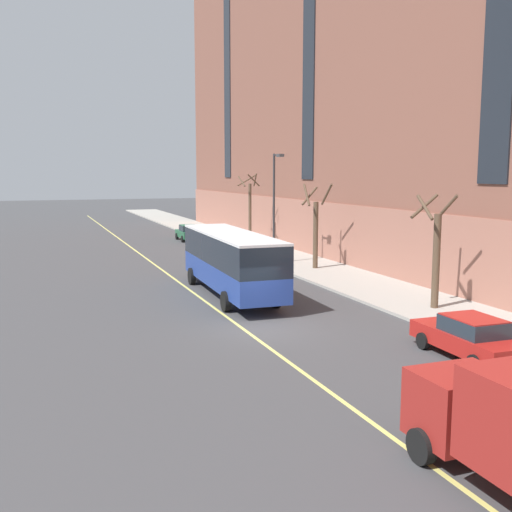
{
  "coord_description": "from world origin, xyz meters",
  "views": [
    {
      "loc": [
        -9.14,
        -23.2,
        6.65
      ],
      "look_at": [
        3.11,
        9.22,
        1.8
      ],
      "focal_mm": 42.0,
      "sensor_mm": 36.0,
      "label": 1
    }
  ],
  "objects_px": {
    "parked_car_green_2": "(188,233)",
    "street_lamp": "(275,198)",
    "street_tree_far_uptown": "(315,227)",
    "street_tree_far_downtown": "(250,208)",
    "street_tree_mid_block": "(435,251)",
    "city_bus": "(231,259)",
    "parked_car_darkgray_0": "(245,253)",
    "parked_car_red_3": "(470,337)"
  },
  "relations": [
    {
      "from": "city_bus",
      "to": "parked_car_darkgray_0",
      "type": "xyz_separation_m",
      "value": [
        4.64,
        10.74,
        -1.23
      ]
    },
    {
      "from": "city_bus",
      "to": "street_tree_far_uptown",
      "type": "height_order",
      "value": "street_tree_far_uptown"
    },
    {
      "from": "street_tree_far_uptown",
      "to": "street_lamp",
      "type": "distance_m",
      "value": 3.83
    },
    {
      "from": "street_tree_mid_block",
      "to": "street_lamp",
      "type": "height_order",
      "value": "street_lamp"
    },
    {
      "from": "parked_car_green_2",
      "to": "street_tree_mid_block",
      "type": "relative_size",
      "value": 0.78
    },
    {
      "from": "parked_car_red_3",
      "to": "street_tree_mid_block",
      "type": "height_order",
      "value": "street_tree_mid_block"
    },
    {
      "from": "parked_car_darkgray_0",
      "to": "street_tree_far_uptown",
      "type": "bearing_deg",
      "value": -52.28
    },
    {
      "from": "city_bus",
      "to": "parked_car_red_3",
      "type": "xyz_separation_m",
      "value": [
        4.55,
        -13.5,
        -1.23
      ]
    },
    {
      "from": "city_bus",
      "to": "street_tree_mid_block",
      "type": "bearing_deg",
      "value": -39.74
    },
    {
      "from": "parked_car_darkgray_0",
      "to": "street_lamp",
      "type": "relative_size",
      "value": 0.55
    },
    {
      "from": "parked_car_green_2",
      "to": "street_lamp",
      "type": "height_order",
      "value": "street_lamp"
    },
    {
      "from": "city_bus",
      "to": "street_lamp",
      "type": "relative_size",
      "value": 1.49
    },
    {
      "from": "parked_car_darkgray_0",
      "to": "street_lamp",
      "type": "distance_m",
      "value": 4.73
    },
    {
      "from": "street_tree_mid_block",
      "to": "parked_car_darkgray_0",
      "type": "bearing_deg",
      "value": 101.21
    },
    {
      "from": "parked_car_green_2",
      "to": "street_tree_mid_block",
      "type": "distance_m",
      "value": 33.76
    },
    {
      "from": "city_bus",
      "to": "street_lamp",
      "type": "distance_m",
      "value": 11.35
    },
    {
      "from": "parked_car_green_2",
      "to": "parked_car_red_3",
      "type": "xyz_separation_m",
      "value": [
        0.09,
        -40.25,
        0.0
      ]
    },
    {
      "from": "city_bus",
      "to": "parked_car_red_3",
      "type": "distance_m",
      "value": 14.3
    },
    {
      "from": "parked_car_darkgray_0",
      "to": "street_tree_mid_block",
      "type": "bearing_deg",
      "value": -78.79
    },
    {
      "from": "street_lamp",
      "to": "street_tree_mid_block",
      "type": "bearing_deg",
      "value": -83.46
    },
    {
      "from": "parked_car_green_2",
      "to": "parked_car_darkgray_0",
      "type": "bearing_deg",
      "value": -89.36
    },
    {
      "from": "city_bus",
      "to": "street_tree_far_uptown",
      "type": "relative_size",
      "value": 2.02
    },
    {
      "from": "parked_car_green_2",
      "to": "street_tree_mid_block",
      "type": "height_order",
      "value": "street_tree_mid_block"
    },
    {
      "from": "street_tree_far_uptown",
      "to": "street_lamp",
      "type": "xyz_separation_m",
      "value": [
        -1.83,
        2.78,
        1.89
      ]
    },
    {
      "from": "parked_car_darkgray_0",
      "to": "parked_car_green_2",
      "type": "bearing_deg",
      "value": 90.64
    },
    {
      "from": "parked_car_green_2",
      "to": "parked_car_red_3",
      "type": "distance_m",
      "value": 40.25
    },
    {
      "from": "city_bus",
      "to": "parked_car_green_2",
      "type": "distance_m",
      "value": 27.15
    },
    {
      "from": "street_tree_mid_block",
      "to": "street_lamp",
      "type": "bearing_deg",
      "value": 96.54
    },
    {
      "from": "parked_car_darkgray_0",
      "to": "street_tree_far_downtown",
      "type": "xyz_separation_m",
      "value": [
        3.47,
        8.46,
        2.74
      ]
    },
    {
      "from": "street_tree_far_downtown",
      "to": "parked_car_green_2",
      "type": "bearing_deg",
      "value": 115.8
    },
    {
      "from": "street_tree_mid_block",
      "to": "street_tree_far_uptown",
      "type": "bearing_deg",
      "value": 89.88
    },
    {
      "from": "city_bus",
      "to": "parked_car_darkgray_0",
      "type": "relative_size",
      "value": 2.73
    },
    {
      "from": "street_tree_far_downtown",
      "to": "street_tree_far_uptown",
      "type": "bearing_deg",
      "value": -89.93
    },
    {
      "from": "street_tree_far_downtown",
      "to": "street_lamp",
      "type": "bearing_deg",
      "value": -100.11
    },
    {
      "from": "parked_car_green_2",
      "to": "street_lamp",
      "type": "relative_size",
      "value": 0.55
    },
    {
      "from": "street_tree_far_uptown",
      "to": "street_tree_far_downtown",
      "type": "height_order",
      "value": "street_tree_far_downtown"
    },
    {
      "from": "street_tree_far_uptown",
      "to": "street_tree_far_downtown",
      "type": "bearing_deg",
      "value": 90.07
    },
    {
      "from": "city_bus",
      "to": "street_tree_far_downtown",
      "type": "bearing_deg",
      "value": 67.09
    },
    {
      "from": "street_tree_far_downtown",
      "to": "street_tree_mid_block",
      "type": "bearing_deg",
      "value": -90.02
    },
    {
      "from": "city_bus",
      "to": "street_tree_far_downtown",
      "type": "distance_m",
      "value": 20.89
    },
    {
      "from": "parked_car_green_2",
      "to": "street_tree_far_uptown",
      "type": "bearing_deg",
      "value": -79.87
    },
    {
      "from": "parked_car_darkgray_0",
      "to": "street_tree_far_uptown",
      "type": "xyz_separation_m",
      "value": [
        3.49,
        -4.51,
        2.19
      ]
    }
  ]
}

